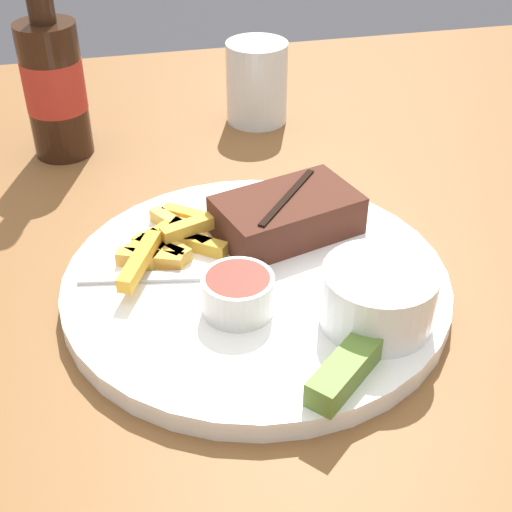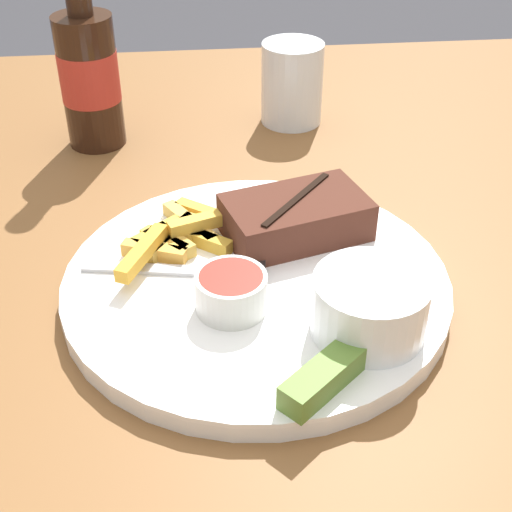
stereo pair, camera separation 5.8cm
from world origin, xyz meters
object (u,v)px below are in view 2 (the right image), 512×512
(dipping_sauce_cup, at_px, (231,291))
(knife_utensil, at_px, (256,243))
(fork_utensil, at_px, (154,269))
(beer_bottle, at_px, (89,73))
(dinner_plate, at_px, (256,284))
(pickle_spear, at_px, (323,378))
(steak_portion, at_px, (296,217))
(coleslaw_cup, at_px, (370,302))
(drinking_glass, at_px, (292,83))

(dipping_sauce_cup, relative_size, knife_utensil, 0.34)
(fork_utensil, bearing_deg, beer_bottle, 113.83)
(dinner_plate, distance_m, pickle_spear, 0.14)
(steak_portion, height_order, coleslaw_cup, coleslaw_cup)
(dinner_plate, xyz_separation_m, steak_portion, (0.04, 0.06, 0.03))
(drinking_glass, bearing_deg, beer_bottle, -171.32)
(pickle_spear, bearing_deg, fork_utensil, 128.47)
(pickle_spear, distance_m, beer_bottle, 0.47)
(drinking_glass, bearing_deg, steak_portion, -97.39)
(dipping_sauce_cup, bearing_deg, knife_utensil, 71.58)
(beer_bottle, height_order, drinking_glass, beer_bottle)
(steak_portion, height_order, drinking_glass, drinking_glass)
(knife_utensil, height_order, beer_bottle, beer_bottle)
(coleslaw_cup, xyz_separation_m, beer_bottle, (-0.23, 0.37, 0.04))
(pickle_spear, bearing_deg, knife_utensil, 99.02)
(knife_utensil, height_order, drinking_glass, drinking_glass)
(coleslaw_cup, xyz_separation_m, knife_utensil, (-0.07, 0.12, -0.02))
(dipping_sauce_cup, distance_m, knife_utensil, 0.09)
(dipping_sauce_cup, xyz_separation_m, knife_utensil, (0.03, 0.08, -0.01))
(steak_portion, xyz_separation_m, pickle_spear, (-0.01, -0.19, -0.01))
(coleslaw_cup, bearing_deg, beer_bottle, 121.62)
(coleslaw_cup, height_order, beer_bottle, beer_bottle)
(pickle_spear, xyz_separation_m, fork_utensil, (-0.12, 0.15, -0.01))
(beer_bottle, bearing_deg, coleslaw_cup, -58.38)
(coleslaw_cup, distance_m, knife_utensil, 0.14)
(dipping_sauce_cup, distance_m, beer_bottle, 0.36)
(dinner_plate, height_order, steak_portion, steak_portion)
(coleslaw_cup, relative_size, beer_bottle, 0.36)
(drinking_glass, bearing_deg, coleslaw_cup, -90.15)
(fork_utensil, bearing_deg, dipping_sauce_cup, -31.83)
(coleslaw_cup, distance_m, dipping_sauce_cup, 0.11)
(coleslaw_cup, relative_size, dipping_sauce_cup, 1.54)
(coleslaw_cup, height_order, knife_utensil, coleslaw_cup)
(steak_portion, relative_size, drinking_glass, 1.44)
(steak_portion, xyz_separation_m, coleslaw_cup, (0.03, -0.13, 0.01))
(dinner_plate, distance_m, steak_portion, 0.08)
(dipping_sauce_cup, height_order, drinking_glass, drinking_glass)
(steak_portion, bearing_deg, dinner_plate, -125.73)
(dipping_sauce_cup, height_order, knife_utensil, dipping_sauce_cup)
(pickle_spear, height_order, knife_utensil, pickle_spear)
(dipping_sauce_cup, relative_size, pickle_spear, 0.83)
(dipping_sauce_cup, bearing_deg, steak_portion, 56.39)
(fork_utensil, relative_size, beer_bottle, 0.57)
(fork_utensil, bearing_deg, pickle_spear, -41.58)
(knife_utensil, relative_size, beer_bottle, 0.70)
(pickle_spear, bearing_deg, dinner_plate, 103.75)
(dinner_plate, distance_m, knife_utensil, 0.04)
(steak_portion, height_order, pickle_spear, steak_portion)
(knife_utensil, bearing_deg, coleslaw_cup, -134.93)
(dinner_plate, height_order, pickle_spear, pickle_spear)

